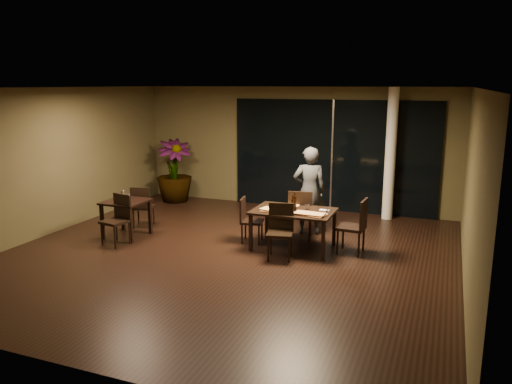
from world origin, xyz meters
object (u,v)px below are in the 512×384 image
object	(u,v)px
bottle_a	(293,202)
chair_side_far	(142,205)
side_table	(126,207)
potted_plant	(174,171)
chair_side_near	(118,217)
chair_main_far	(300,212)
chair_main_left	(248,218)
chair_main_right	(356,224)
diner	(309,191)
bottle_b	(295,203)
bottle_c	(294,200)
chair_main_near	(280,228)
main_table	(293,214)

from	to	relation	value
bottle_a	chair_side_far	bearing A→B (deg)	177.95
side_table	potted_plant	world-z (taller)	potted_plant
bottle_a	chair_side_near	bearing A→B (deg)	-163.08
chair_main_far	chair_main_left	xyz separation A→B (m)	(-0.93, -0.48, -0.08)
side_table	chair_main_right	world-z (taller)	chair_main_right
diner	bottle_b	size ratio (longest dim) A/B	6.48
side_table	bottle_c	bearing A→B (deg)	10.55
chair_side_far	bottle_c	distance (m)	3.46
chair_main_far	chair_side_far	size ratio (longest dim) A/B	1.12
chair_main_far	potted_plant	distance (m)	4.55
chair_main_right	chair_side_near	xyz separation A→B (m)	(-4.42, -1.07, -0.03)
chair_side_far	diner	world-z (taller)	diner
chair_main_near	chair_main_left	bearing A→B (deg)	132.83
side_table	main_table	bearing A→B (deg)	8.37
chair_side_far	bottle_a	size ratio (longest dim) A/B	3.25
chair_side_near	bottle_b	distance (m)	3.44
main_table	chair_main_right	xyz separation A→B (m)	(1.16, 0.13, -0.10)
diner	potted_plant	distance (m)	4.38
chair_main_right	diner	size ratio (longest dim) A/B	0.56
chair_main_near	potted_plant	xyz separation A→B (m)	(-4.01, 3.13, 0.27)
bottle_a	bottle_c	size ratio (longest dim) A/B	0.89
bottle_a	bottle_b	distance (m)	0.08
chair_side_near	bottle_c	size ratio (longest dim) A/B	3.10
chair_main_left	chair_side_far	distance (m)	2.52
diner	potted_plant	world-z (taller)	diner
chair_side_near	potted_plant	xyz separation A→B (m)	(-0.81, 3.53, 0.28)
side_table	bottle_b	bearing A→B (deg)	8.02
chair_main_far	diner	bearing A→B (deg)	-106.45
side_table	potted_plant	size ratio (longest dim) A/B	0.49
chair_main_far	chair_main_left	bearing A→B (deg)	15.47
side_table	diner	bearing A→B (deg)	24.20
bottle_a	bottle_c	distance (m)	0.09
chair_main_near	chair_main_far	bearing A→B (deg)	74.95
chair_main_near	chair_main_left	world-z (taller)	chair_main_near
main_table	bottle_b	size ratio (longest dim) A/B	5.33
chair_main_left	bottle_a	distance (m)	1.00
main_table	chair_side_far	bearing A→B (deg)	177.35
chair_main_near	side_table	bearing A→B (deg)	166.85
chair_main_near	bottle_c	world-z (taller)	bottle_c
chair_side_far	diner	xyz separation A→B (m)	(3.48, 0.88, 0.40)
chair_main_far	bottle_b	xyz separation A→B (m)	(0.05, -0.56, 0.32)
chair_main_left	chair_side_near	bearing A→B (deg)	102.97
chair_main_far	chair_main_right	distance (m)	1.25
bottle_a	potted_plant	bearing A→B (deg)	147.84
chair_main_right	bottle_c	distance (m)	1.23
chair_main_right	bottle_a	world-z (taller)	bottle_a
side_table	chair_main_near	size ratio (longest dim) A/B	0.82
chair_main_right	bottle_c	bearing A→B (deg)	-87.04
bottle_b	main_table	bearing A→B (deg)	146.63
main_table	potted_plant	distance (m)	4.83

